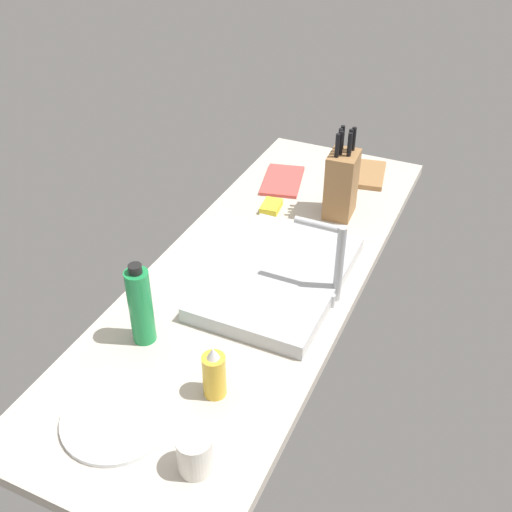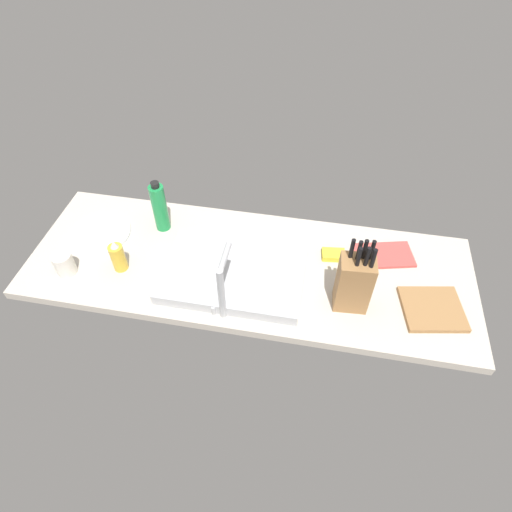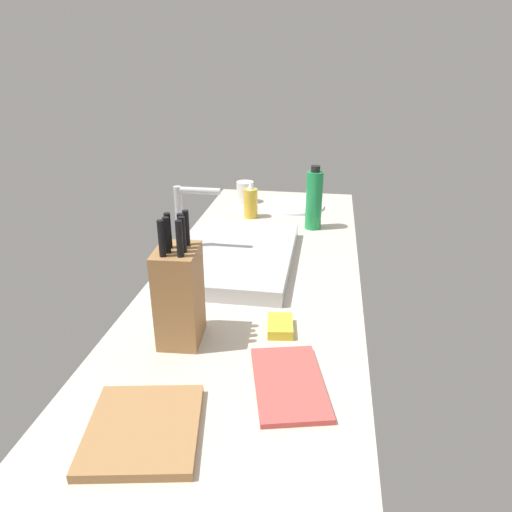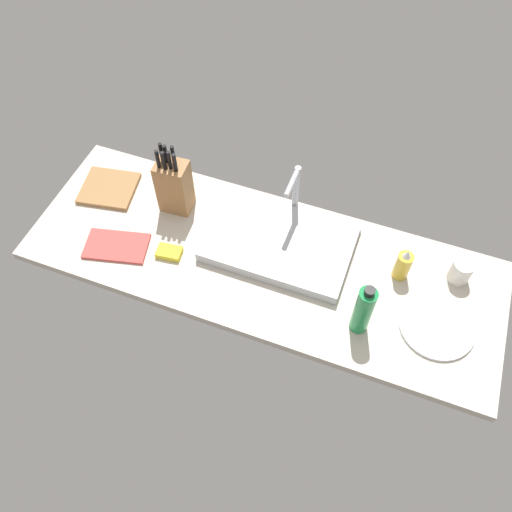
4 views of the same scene
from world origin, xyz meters
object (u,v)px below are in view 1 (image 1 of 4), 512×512
object	(u,v)px
water_bottle	(141,306)
coffee_mug	(195,454)
cutting_board	(358,173)
sink_basin	(278,277)
knife_block	(341,183)
dish_sponge	(271,207)
dish_towel	(283,180)
dinner_plate	(118,418)
soap_bottle	(214,374)
faucet	(333,256)

from	to	relation	value
water_bottle	coffee_mug	bearing A→B (deg)	47.47
coffee_mug	cutting_board	bearing A→B (deg)	-177.25
sink_basin	water_bottle	world-z (taller)	water_bottle
knife_block	dish_sponge	distance (cm)	25.59
dish_towel	knife_block	bearing A→B (deg)	64.01
dish_towel	sink_basin	bearing A→B (deg)	21.36
water_bottle	dinner_plate	bearing A→B (deg)	19.74
knife_block	soap_bottle	xyz separation A→B (cm)	(88.37, -1.29, -5.65)
cutting_board	dish_towel	size ratio (longest dim) A/B	0.91
faucet	water_bottle	bearing A→B (deg)	-47.08
cutting_board	dinner_plate	xyz separation A→B (cm)	(134.05, -15.47, -0.30)
dish_sponge	cutting_board	bearing A→B (deg)	151.28
soap_bottle	coffee_mug	world-z (taller)	soap_bottle
dish_sponge	dish_towel	bearing A→B (deg)	-168.62
cutting_board	coffee_mug	size ratio (longest dim) A/B	2.31
soap_bottle	coffee_mug	xyz separation A→B (cm)	(19.70, 5.83, -1.71)
sink_basin	soap_bottle	distance (cm)	44.66
dinner_plate	dish_sponge	xyz separation A→B (cm)	(-97.45, -4.59, 0.60)
knife_block	dinner_plate	distance (cm)	106.61
sink_basin	faucet	distance (cm)	19.94
water_bottle	dish_towel	size ratio (longest dim) A/B	1.02
soap_bottle	dish_towel	bearing A→B (deg)	-166.20
knife_block	cutting_board	distance (cm)	31.57
dish_towel	coffee_mug	world-z (taller)	coffee_mug
cutting_board	dish_towel	bearing A→B (deg)	-55.10
dish_sponge	coffee_mug	bearing A→B (deg)	14.80
cutting_board	dish_towel	world-z (taller)	cutting_board
faucet	dinner_plate	xyz separation A→B (cm)	(60.61, -29.39, -13.82)
cutting_board	soap_bottle	world-z (taller)	soap_bottle
knife_block	coffee_mug	world-z (taller)	knife_block
knife_block	cutting_board	bearing A→B (deg)	-179.75
sink_basin	coffee_mug	distance (cm)	64.69
sink_basin	dinner_plate	distance (cm)	62.11
sink_basin	knife_block	distance (cm)	45.19
faucet	coffee_mug	world-z (taller)	faucet
dinner_plate	dish_towel	world-z (taller)	same
faucet	knife_block	size ratio (longest dim) A/B	0.79
water_bottle	coffee_mug	xyz separation A→B (cm)	(28.47, 31.03, -6.53)
dinner_plate	water_bottle	bearing A→B (deg)	-160.26
soap_bottle	coffee_mug	size ratio (longest dim) A/B	1.57
sink_basin	faucet	bearing A→B (deg)	90.13
cutting_board	coffee_mug	distance (cm)	137.78
knife_block	dish_sponge	bearing A→B (deg)	-75.99
dinner_plate	soap_bottle	bearing A→B (deg)	134.89
sink_basin	coffee_mug	world-z (taller)	coffee_mug
dish_sponge	water_bottle	bearing A→B (deg)	-3.44
knife_block	dish_towel	distance (cm)	31.19
sink_basin	water_bottle	bearing A→B (deg)	-32.34
faucet	water_bottle	world-z (taller)	faucet
knife_block	dinner_plate	size ratio (longest dim) A/B	1.20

